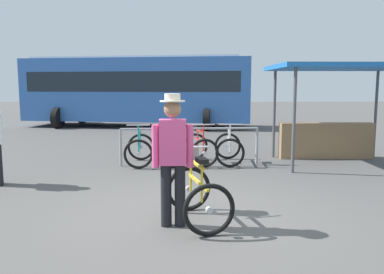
% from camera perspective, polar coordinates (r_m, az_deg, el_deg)
% --- Properties ---
extents(ground_plane, '(80.00, 80.00, 0.00)m').
position_cam_1_polar(ground_plane, '(5.62, -0.53, -11.42)').
color(ground_plane, '#514F4C').
extents(bike_rack_rail, '(3.20, 0.24, 0.88)m').
position_cam_1_polar(bike_rack_rail, '(8.93, -0.36, 0.05)').
color(bike_rack_rail, '#99999E').
rests_on(bike_rack_rail, ground).
extents(racked_bike_teal, '(0.73, 1.12, 0.97)m').
position_cam_1_polar(racked_bike_teal, '(9.15, -7.67, -1.71)').
color(racked_bike_teal, black).
rests_on(racked_bike_teal, ground).
extents(racked_bike_orange, '(0.76, 1.15, 0.97)m').
position_cam_1_polar(racked_bike_orange, '(9.13, -3.28, -1.67)').
color(racked_bike_orange, black).
rests_on(racked_bike_orange, ground).
extents(racked_bike_red, '(0.86, 1.22, 0.98)m').
position_cam_1_polar(racked_bike_red, '(9.17, 1.10, -1.63)').
color(racked_bike_red, black).
rests_on(racked_bike_red, ground).
extents(racked_bike_white, '(0.72, 1.12, 0.97)m').
position_cam_1_polar(racked_bike_white, '(9.26, 5.42, -1.57)').
color(racked_bike_white, black).
rests_on(racked_bike_white, ground).
extents(featured_bicycle, '(0.90, 1.25, 1.09)m').
position_cam_1_polar(featured_bicycle, '(5.33, 0.53, -7.01)').
color(featured_bicycle, black).
rests_on(featured_bicycle, ground).
extents(person_with_featured_bike, '(0.53, 0.32, 1.72)m').
position_cam_1_polar(person_with_featured_bike, '(4.98, -2.83, -2.60)').
color(person_with_featured_bike, black).
rests_on(person_with_featured_bike, ground).
extents(bus_distant, '(10.27, 4.42, 3.08)m').
position_cam_1_polar(bus_distant, '(17.71, -7.91, 7.16)').
color(bus_distant, '#3366B7').
rests_on(bus_distant, ground).
extents(market_stall, '(3.11, 2.32, 2.30)m').
position_cam_1_polar(market_stall, '(9.94, 20.09, 4.58)').
color(market_stall, '#4C4C51').
rests_on(market_stall, ground).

